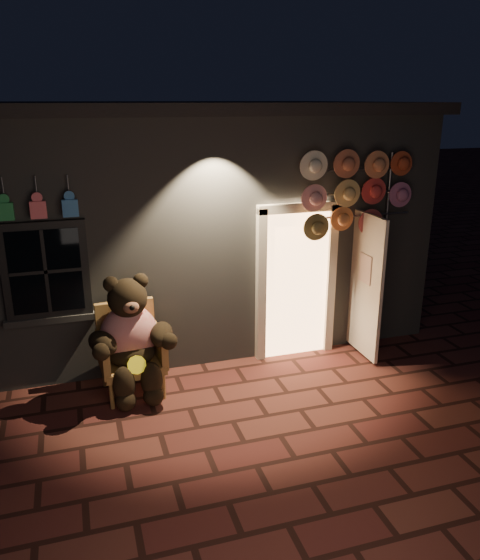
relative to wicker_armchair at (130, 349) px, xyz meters
name	(u,v)px	position (x,y,z in m)	size (l,w,h in m)	color
ground	(233,422)	(1.01, -1.10, -0.56)	(60.00, 60.00, 0.00)	#5C2B23
shop_building	(166,208)	(1.01, 2.89, 1.18)	(7.30, 5.95, 3.51)	slate
wicker_armchair	(130,349)	(0.00, 0.00, 0.00)	(0.81, 0.74, 1.11)	#AE7E43
teddy_bear	(131,338)	(0.01, -0.14, 0.21)	(1.11, 0.89, 1.53)	red
hat_rack	(356,194)	(3.10, 0.18, 1.75)	(1.65, 0.22, 2.85)	#59595E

